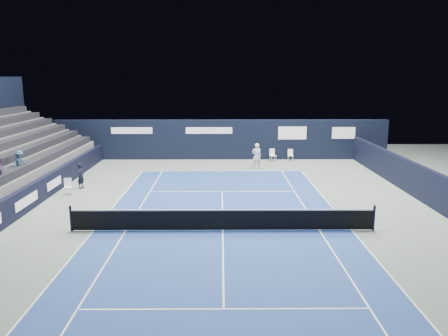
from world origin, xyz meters
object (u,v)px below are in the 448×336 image
object	(u,v)px
folding_chair_back_b	(290,154)
tennis_net	(223,219)
tennis_player	(257,156)
folding_chair_back_a	(272,153)
line_judge_chair	(68,185)

from	to	relation	value
folding_chair_back_b	tennis_net	xyz separation A→B (m)	(-5.32, -15.69, -0.00)
tennis_player	tennis_net	bearing A→B (deg)	-100.90
folding_chair_back_a	line_judge_chair	world-z (taller)	folding_chair_back_a
folding_chair_back_a	folding_chair_back_b	size ratio (longest dim) A/B	1.09
line_judge_chair	tennis_player	world-z (taller)	tennis_player
folding_chair_back_b	tennis_player	bearing A→B (deg)	-130.83
folding_chair_back_a	tennis_player	distance (m)	3.15
tennis_net	tennis_player	size ratio (longest dim) A/B	7.08
folding_chair_back_a	folding_chair_back_b	world-z (taller)	folding_chair_back_a
line_judge_chair	tennis_player	size ratio (longest dim) A/B	0.50
tennis_net	tennis_player	bearing A→B (deg)	79.10
folding_chair_back_a	line_judge_chair	distance (m)	15.73
line_judge_chair	folding_chair_back_b	bearing A→B (deg)	20.28
folding_chair_back_b	tennis_player	distance (m)	4.15
folding_chair_back_b	line_judge_chair	bearing A→B (deg)	-141.41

